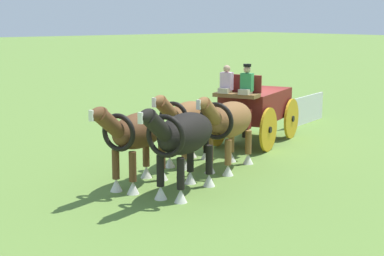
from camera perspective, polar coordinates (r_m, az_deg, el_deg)
The scene contains 7 objects.
ground_plane at distance 19.97m, azimuth 6.18°, elevation -1.35°, with size 220.00×220.00×0.00m, color olive.
show_wagon at distance 19.59m, azimuth 6.07°, elevation 2.08°, with size 5.76×3.27×2.76m.
draft_horse_rear_near at distance 16.05m, azimuth 3.52°, elevation 0.61°, with size 2.96×1.77×2.21m.
draft_horse_rear_off at distance 16.60m, azimuth -0.60°, elevation 0.83°, with size 2.84×1.68×2.17m.
draft_horse_lead_near at distance 13.75m, azimuth -0.89°, elevation -0.83°, with size 3.03×1.80×2.28m.
draft_horse_lead_off at distance 14.40m, azimuth -5.47°, elevation -0.57°, with size 2.89×1.70×2.22m.
sponsor_banner at distance 23.66m, azimuth 11.00°, elevation 1.75°, with size 3.20×0.06×1.10m, color silver.
Camera 1 is at (13.76, 13.87, 4.15)m, focal length 54.90 mm.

